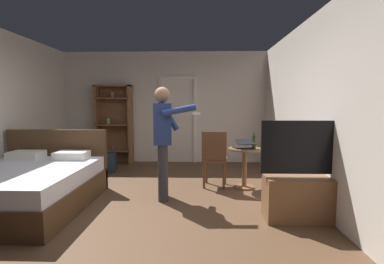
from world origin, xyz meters
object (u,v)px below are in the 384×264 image
bottle_on_table (254,142)px  person_blue_shirt (164,135)px  bed (26,186)px  wooden_chair (215,157)px  laptop (244,145)px  suitcase_dark (104,162)px  bookshelf (114,121)px  side_table (245,162)px  tv_flatscreen (305,190)px

bottle_on_table → person_blue_shirt: bearing=-160.4°
bed → bottle_on_table: bearing=15.2°
wooden_chair → laptop: bearing=-6.8°
bottle_on_table → suitcase_dark: (-2.99, 1.19, -0.62)m
bookshelf → laptop: bearing=-35.8°
bed → person_blue_shirt: size_ratio=1.18×
bookshelf → laptop: size_ratio=4.88×
bottle_on_table → wooden_chair: (-0.66, 0.10, -0.28)m
person_blue_shirt → suitcase_dark: person_blue_shirt is taller
side_table → laptop: laptop is taller
bottle_on_table → wooden_chair: bearing=171.6°
bottle_on_table → suitcase_dark: 3.28m
bookshelf → person_blue_shirt: bookshelf is taller
wooden_chair → bottle_on_table: bearing=-8.4°
person_blue_shirt → suitcase_dark: 2.42m
bed → suitcase_dark: bearing=80.0°
tv_flatscreen → bottle_on_table: (-0.41, 1.26, 0.44)m
bottle_on_table → bookshelf: bearing=145.2°
bookshelf → laptop: bookshelf is taller
bookshelf → side_table: bearing=-35.1°
laptop → suitcase_dark: bearing=157.9°
side_table → suitcase_dark: bearing=158.7°
bed → person_blue_shirt: 2.06m
suitcase_dark → bookshelf: bearing=80.7°
bed → side_table: (3.22, 1.00, 0.16)m
bookshelf → bottle_on_table: (3.01, -2.10, -0.21)m
bed → laptop: bearing=16.6°
side_table → laptop: bearing=-115.5°
laptop → person_blue_shirt: bearing=-156.8°
bookshelf → wooden_chair: bearing=-40.3°
laptop → bottle_on_table: 0.18m
bed → tv_flatscreen: tv_flatscreen is taller
person_blue_shirt → tv_flatscreen: bearing=-21.4°
person_blue_shirt → side_table: bearing=24.5°
bottle_on_table → tv_flatscreen: bearing=-72.1°
bed → wooden_chair: size_ratio=2.03×
laptop → bookshelf: bearing=144.2°
person_blue_shirt → bottle_on_table: bearing=19.6°
side_table → laptop: (-0.02, -0.04, 0.29)m
wooden_chair → suitcase_dark: bearing=154.9°
laptop → person_blue_shirt: 1.44m
tv_flatscreen → wooden_chair: size_ratio=1.27×
bed → tv_flatscreen: 3.78m
bed → laptop: size_ratio=5.13×
tv_flatscreen → person_blue_shirt: size_ratio=0.73×
tv_flatscreen → person_blue_shirt: person_blue_shirt is taller
side_table → bottle_on_table: bearing=-29.7°
bottle_on_table → person_blue_shirt: person_blue_shirt is taller
laptop → wooden_chair: (-0.50, 0.06, -0.21)m
bed → suitcase_dark: 2.14m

